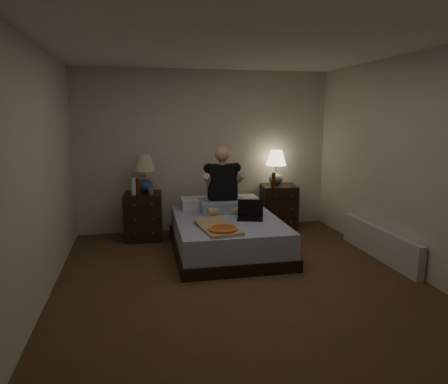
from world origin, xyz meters
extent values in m
cube|color=brown|center=(0.00, 0.00, 0.00)|extent=(4.00, 4.50, 0.00)
cube|color=white|center=(0.00, 0.00, 2.50)|extent=(4.00, 4.50, 0.00)
cube|color=beige|center=(0.00, 2.25, 1.25)|extent=(4.00, 0.00, 2.50)
cube|color=beige|center=(0.00, -2.25, 1.25)|extent=(4.00, 0.00, 2.50)
cube|color=beige|center=(-2.00, 0.00, 1.25)|extent=(0.00, 4.50, 2.50)
cube|color=beige|center=(2.00, 0.00, 1.25)|extent=(0.00, 4.50, 2.50)
cube|color=#566FAD|center=(0.08, 1.07, 0.23)|extent=(1.39, 1.84, 0.45)
cube|color=black|center=(-1.01, 1.86, 0.35)|extent=(0.57, 0.52, 0.70)
cube|color=black|center=(1.14, 1.99, 0.35)|extent=(0.60, 0.55, 0.71)
cylinder|color=silver|center=(-1.13, 1.73, 0.82)|extent=(0.07, 0.07, 0.25)
cylinder|color=#AAABA6|center=(-0.89, 1.73, 0.75)|extent=(0.07, 0.07, 0.10)
cylinder|color=#59200C|center=(-1.07, 1.74, 0.81)|extent=(0.06, 0.06, 0.23)
cylinder|color=#552A0C|center=(1.00, 1.85, 0.82)|extent=(0.06, 0.06, 0.23)
cube|color=silver|center=(1.93, 0.39, 0.20)|extent=(0.10, 1.60, 0.40)
camera|label=1|loc=(-1.07, -3.97, 1.81)|focal=32.00mm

